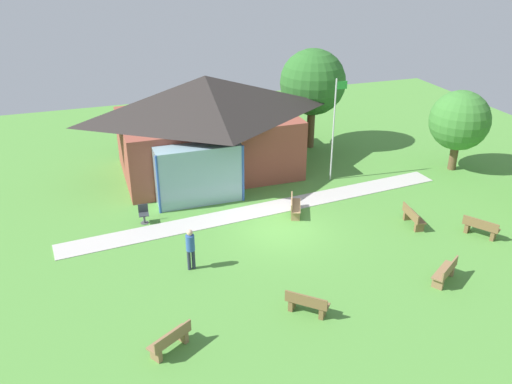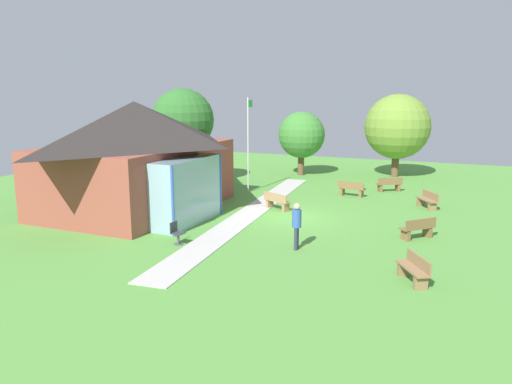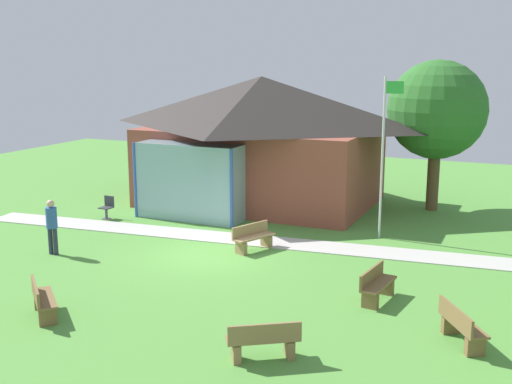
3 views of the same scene
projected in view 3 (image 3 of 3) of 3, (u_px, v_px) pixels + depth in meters
ground_plane at (206, 255)px, 19.87m from camera, size 44.00×44.00×0.00m
pavilion at (259, 138)px, 26.39m from camera, size 10.07×7.88×5.27m
footpath at (233, 238)px, 21.60m from camera, size 19.13×3.02×0.03m
flagpole at (384, 151)px, 21.13m from camera, size 0.64×0.08×5.42m
bench_lawn_far_right at (461, 326)px, 13.60m from camera, size 1.18×1.50×0.84m
bench_mid_right at (377, 286)px, 16.04m from camera, size 0.63×1.54×0.84m
bench_front_right at (263, 342)px, 12.88m from camera, size 1.50×1.19×0.84m
bench_rear_near_path at (253, 238)px, 20.25m from camera, size 0.99×1.55×0.84m
bench_front_center at (42, 301)px, 15.05m from camera, size 1.40×1.34×0.84m
patio_chair_west at (107, 208)px, 24.23m from camera, size 0.46×0.46×0.86m
visitor_strolling_lawn at (52, 223)px, 19.71m from camera, size 0.34×0.34×1.74m
tree_behind_pavilion_right at (437, 110)px, 24.93m from camera, size 3.87×3.87×5.96m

